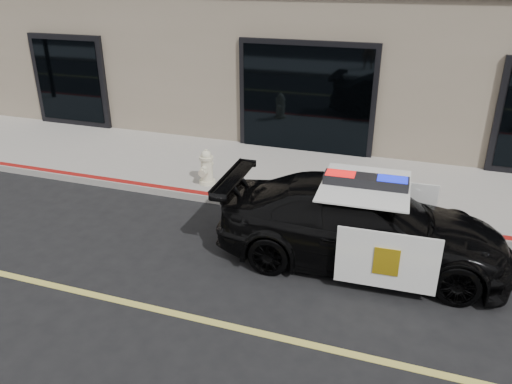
% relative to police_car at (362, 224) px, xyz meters
% --- Properties ---
extents(ground, '(120.00, 120.00, 0.00)m').
position_rel_police_car_xyz_m(ground, '(-1.12, -2.24, -0.68)').
color(ground, black).
rests_on(ground, ground).
extents(sidewalk_n, '(60.00, 3.50, 0.15)m').
position_rel_police_car_xyz_m(sidewalk_n, '(-1.12, 3.01, -0.60)').
color(sidewalk_n, gray).
rests_on(sidewalk_n, ground).
extents(police_car, '(2.33, 4.77, 1.51)m').
position_rel_police_car_xyz_m(police_car, '(0.00, 0.00, 0.00)').
color(police_car, black).
rests_on(police_car, ground).
extents(fire_hydrant, '(0.35, 0.49, 0.78)m').
position_rel_police_car_xyz_m(fire_hydrant, '(-3.55, 1.84, -0.16)').
color(fire_hydrant, beige).
rests_on(fire_hydrant, sidewalk_n).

